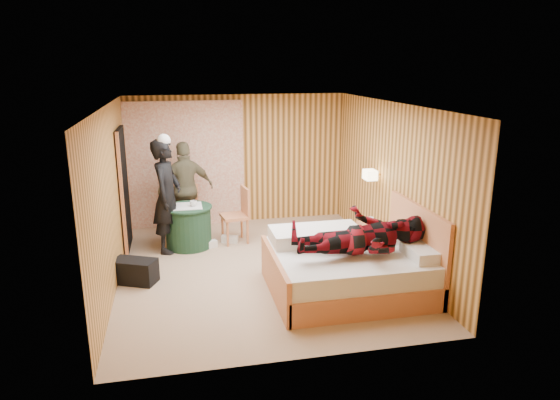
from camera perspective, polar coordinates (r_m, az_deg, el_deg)
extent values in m
cube|color=tan|center=(7.78, -2.29, -7.84)|extent=(4.20, 5.00, 0.01)
cube|color=white|center=(7.18, -2.50, 10.83)|extent=(4.20, 5.00, 0.01)
cube|color=#EAAC5A|center=(9.80, -4.85, 4.63)|extent=(4.20, 0.02, 2.50)
cube|color=#EAAC5A|center=(7.34, -18.76, 0.22)|extent=(0.02, 5.00, 2.50)
cube|color=#EAAC5A|center=(7.99, 12.63, 1.85)|extent=(0.02, 5.00, 2.50)
cube|color=white|center=(9.67, -10.69, 3.97)|extent=(2.20, 0.08, 2.40)
cube|color=black|center=(8.74, -17.39, 1.15)|extent=(0.06, 0.90, 2.05)
cylinder|color=gold|center=(8.34, 10.76, 2.87)|extent=(0.18, 0.04, 0.04)
cube|color=#FFE7B2|center=(8.31, 10.25, 2.85)|extent=(0.18, 0.24, 0.16)
cube|color=#EA9260|center=(7.07, 8.08, -9.05)|extent=(2.15, 1.72, 0.32)
cube|color=silver|center=(6.95, 8.17, -6.84)|extent=(2.08, 1.65, 0.27)
cube|color=#EA9260|center=(6.74, -0.59, -8.85)|extent=(0.06, 1.72, 0.60)
cube|color=#EA9260|center=(7.28, 15.36, -5.09)|extent=(0.06, 1.72, 1.18)
cube|color=silver|center=(6.86, 16.03, -5.74)|extent=(0.41, 0.59, 0.15)
cube|color=silver|center=(7.54, 13.17, -3.61)|extent=(0.41, 0.59, 0.15)
cube|color=silver|center=(7.19, 4.11, -4.00)|extent=(1.29, 0.64, 0.19)
cube|color=#EA9260|center=(8.27, 10.56, -4.64)|extent=(0.40, 0.55, 0.55)
cube|color=#EA9260|center=(8.21, 10.62, -3.49)|extent=(0.42, 0.57, 0.03)
cylinder|color=#1F4329|center=(8.70, -10.40, -3.07)|extent=(0.77, 0.77, 0.70)
cylinder|color=#1F4329|center=(8.60, -10.52, -0.83)|extent=(0.83, 0.83, 0.03)
cube|color=silver|center=(8.59, -10.52, -0.69)|extent=(0.55, 0.55, 0.01)
cube|color=#EA9260|center=(9.22, -10.55, -1.38)|extent=(0.44, 0.44, 0.05)
cube|color=#EA9260|center=(9.34, -10.61, 0.42)|extent=(0.42, 0.06, 0.46)
cylinder|color=#EA9260|center=(9.14, -11.56, -3.14)|extent=(0.04, 0.04, 0.43)
cylinder|color=#EA9260|center=(9.45, -9.44, -2.40)|extent=(0.04, 0.04, 0.43)
cube|color=#EA9260|center=(8.78, -5.22, -1.86)|extent=(0.51, 0.51, 0.05)
cube|color=#EA9260|center=(8.76, -3.99, -0.08)|extent=(0.11, 0.44, 0.49)
cylinder|color=#EA9260|center=(8.98, -6.59, -3.18)|extent=(0.04, 0.04, 0.45)
cylinder|color=#EA9260|center=(8.74, -3.72, -3.63)|extent=(0.04, 0.04, 0.45)
cube|color=black|center=(7.55, -16.26, -7.81)|extent=(0.69, 0.55, 0.35)
cube|color=silver|center=(8.88, -5.75, -4.46)|extent=(0.31, 0.21, 0.13)
cube|color=silver|center=(8.67, -8.10, -5.06)|extent=(0.30, 0.20, 0.12)
imported|color=black|center=(8.43, -12.78, 0.43)|extent=(0.65, 0.80, 1.90)
imported|color=brown|center=(9.23, -10.70, 1.28)|extent=(1.08, 0.62, 1.72)
imported|color=maroon|center=(6.60, 9.35, -2.89)|extent=(0.86, 0.67, 1.77)
imported|color=silver|center=(8.13, 10.79, -2.87)|extent=(0.26, 0.28, 0.02)
imported|color=silver|center=(8.13, 10.80, -2.73)|extent=(0.26, 0.28, 0.02)
imported|color=silver|center=(8.28, 10.33, -2.25)|extent=(0.12, 0.12, 0.09)
imported|color=silver|center=(8.53, -9.86, -0.40)|extent=(0.13, 0.13, 0.10)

